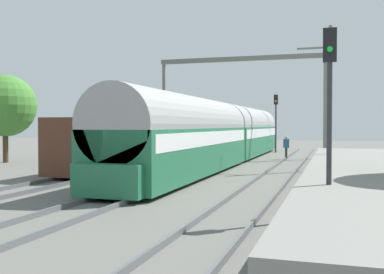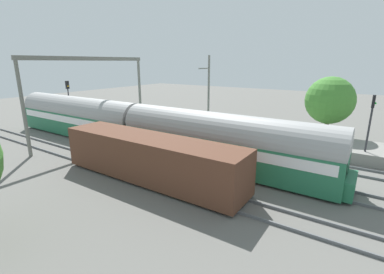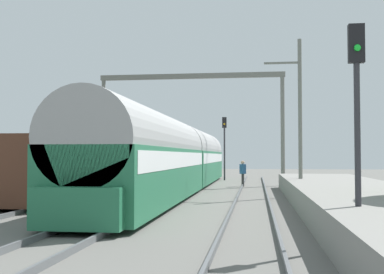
% 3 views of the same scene
% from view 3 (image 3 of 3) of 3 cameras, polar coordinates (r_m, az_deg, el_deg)
% --- Properties ---
extents(ground, '(120.00, 120.00, 0.00)m').
position_cam_3_polar(ground, '(17.01, -8.22, -9.11)').
color(ground, '#62615C').
extents(track_far_west, '(1.52, 60.00, 0.16)m').
position_cam_3_polar(track_far_west, '(18.66, -21.40, -8.13)').
color(track_far_west, '#595C5F').
rests_on(track_far_west, ground).
extents(track_west, '(1.52, 60.00, 0.16)m').
position_cam_3_polar(track_west, '(17.00, -8.22, -8.85)').
color(track_west, '#595C5F').
rests_on(track_west, ground).
extents(track_east, '(1.52, 60.00, 0.16)m').
position_cam_3_polar(track_east, '(16.38, 6.87, -9.11)').
color(track_east, '#595C5F').
rests_on(track_east, ground).
extents(platform, '(4.40, 28.00, 0.90)m').
position_cam_3_polar(platform, '(18.69, 18.80, -7.01)').
color(platform, gray).
rests_on(platform, ground).
extents(passenger_train, '(2.93, 32.85, 3.82)m').
position_cam_3_polar(passenger_train, '(28.79, -1.64, -2.35)').
color(passenger_train, '#236B47').
rests_on(passenger_train, ground).
extents(freight_car, '(2.80, 13.00, 2.70)m').
position_cam_3_polar(freight_car, '(24.66, -13.79, -3.49)').
color(freight_car, '#563323').
rests_on(freight_car, ground).
extents(person_crossing, '(0.45, 0.46, 1.73)m').
position_cam_3_polar(person_crossing, '(32.93, 5.92, -3.96)').
color(person_crossing, '#353535').
rests_on(person_crossing, ground).
extents(railway_signal_near, '(0.36, 0.30, 5.11)m').
position_cam_3_polar(railway_signal_near, '(11.96, 18.63, 3.71)').
color(railway_signal_near, '#2D2D33').
rests_on(railway_signal_near, ground).
extents(railway_signal_far, '(0.36, 0.30, 5.30)m').
position_cam_3_polar(railway_signal_far, '(41.25, 3.79, -0.35)').
color(railway_signal_far, '#2D2D33').
rests_on(railway_signal_far, ground).
extents(catenary_gantry, '(13.15, 0.28, 7.86)m').
position_cam_3_polar(catenary_gantry, '(34.66, -0.13, 3.82)').
color(catenary_gantry, slate).
rests_on(catenary_gantry, ground).
extents(catenary_pole_east_mid, '(1.90, 0.20, 8.00)m').
position_cam_3_polar(catenary_pole_east_mid, '(25.45, 12.34, 2.58)').
color(catenary_pole_east_mid, slate).
rests_on(catenary_pole_east_mid, ground).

